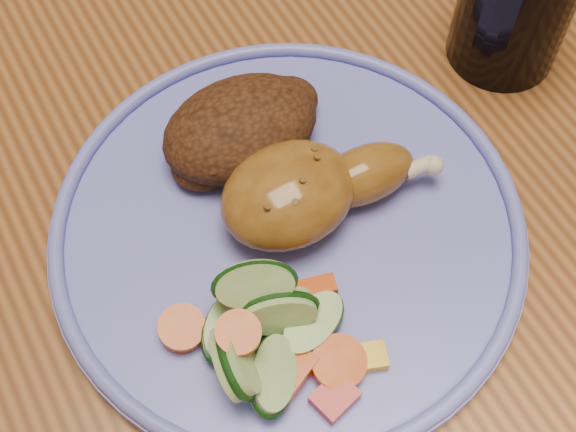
% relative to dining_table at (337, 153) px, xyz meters
% --- Properties ---
extents(ground, '(4.00, 4.00, 0.00)m').
position_rel_dining_table_xyz_m(ground, '(0.00, 0.00, -0.67)').
color(ground, brown).
rests_on(ground, ground).
extents(dining_table, '(0.90, 1.40, 0.75)m').
position_rel_dining_table_xyz_m(dining_table, '(0.00, 0.00, 0.00)').
color(dining_table, brown).
rests_on(dining_table, ground).
extents(plate, '(0.31, 0.31, 0.01)m').
position_rel_dining_table_xyz_m(plate, '(-0.10, -0.09, 0.09)').
color(plate, '#6B6FD9').
rests_on(plate, dining_table).
extents(plate_rim, '(0.31, 0.31, 0.01)m').
position_rel_dining_table_xyz_m(plate_rim, '(-0.10, -0.09, 0.10)').
color(plate_rim, '#6B6FD9').
rests_on(plate_rim, plate).
extents(chicken_leg, '(0.15, 0.08, 0.05)m').
position_rel_dining_table_xyz_m(chicken_leg, '(-0.08, -0.08, 0.12)').
color(chicken_leg, '#8F5C1E').
rests_on(chicken_leg, plate).
extents(rice_pilaf, '(0.12, 0.08, 0.05)m').
position_rel_dining_table_xyz_m(rice_pilaf, '(-0.09, -0.02, 0.11)').
color(rice_pilaf, '#432310').
rests_on(rice_pilaf, plate).
extents(vegetable_pile, '(0.12, 0.11, 0.06)m').
position_rel_dining_table_xyz_m(vegetable_pile, '(-0.14, -0.15, 0.11)').
color(vegetable_pile, '#A50A05').
rests_on(vegetable_pile, plate).
extents(drinking_glass, '(0.08, 0.08, 0.11)m').
position_rel_dining_table_xyz_m(drinking_glass, '(0.12, -0.03, 0.14)').
color(drinking_glass, black).
rests_on(drinking_glass, dining_table).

